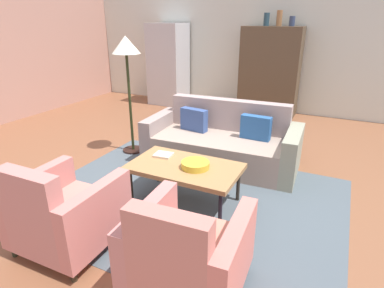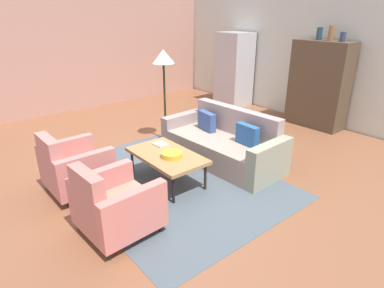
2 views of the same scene
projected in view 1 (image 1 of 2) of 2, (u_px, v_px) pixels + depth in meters
The scene contains 15 objects.
ground_plane at pixel (182, 172), 4.29m from camera, with size 10.12×10.12×0.00m, color brown.
wall_back at pixel (260, 45), 6.88m from camera, with size 8.43×0.12×2.80m, color silver.
area_rug at pixel (187, 199), 3.66m from camera, with size 3.40×2.60×0.01m, color #4C5860.
couch at pixel (223, 143), 4.50m from camera, with size 2.14×0.99×0.86m.
coffee_table at pixel (185, 169), 3.46m from camera, with size 1.20×0.70×0.45m.
armchair_left at pixel (63, 215), 2.76m from camera, with size 0.81×0.81×0.88m.
armchair_right at pixel (186, 258), 2.27m from camera, with size 0.84×0.84×0.88m.
fruit_bowl at pixel (195, 165), 3.39m from camera, with size 0.30×0.30×0.07m, color gold.
book_stack at pixel (163, 155), 3.68m from camera, with size 0.22×0.19×0.03m.
cabinet at pixel (269, 72), 6.64m from camera, with size 1.20×0.51×1.80m.
vase_tall at pixel (267, 19), 6.32m from camera, with size 0.12×0.12×0.25m, color #24404E.
vase_round at pixel (279, 18), 6.21m from camera, with size 0.11×0.11×0.29m, color #8F6039.
vase_small at pixel (292, 21), 6.13m from camera, with size 0.11×0.11×0.18m, color #2E3B58.
refrigerator at pixel (168, 65), 7.51m from camera, with size 0.80×0.73×1.85m.
floor_lamp at pixel (127, 56), 4.46m from camera, with size 0.40×0.40×1.72m.
Camera 1 is at (1.80, -3.41, 1.94)m, focal length 29.68 mm.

